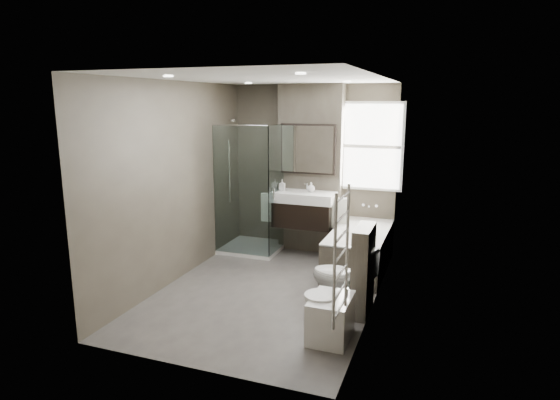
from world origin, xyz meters
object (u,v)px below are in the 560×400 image
at_px(bathtub, 359,248).
at_px(bidet, 330,317).
at_px(toilet, 342,277).
at_px(vanity, 304,209).

bearing_deg(bathtub, bidet, -87.52).
bearing_deg(bathtub, toilet, -88.04).
distance_m(toilet, bidet, 0.75).
height_order(vanity, bathtub, vanity).
xyz_separation_m(toilet, bidet, (0.04, -0.73, -0.14)).
distance_m(bathtub, toilet, 1.32).
bearing_deg(vanity, bathtub, -19.37).
xyz_separation_m(bathtub, bidet, (0.09, -2.05, -0.09)).
bearing_deg(bidet, bathtub, 92.48).
distance_m(vanity, toilet, 1.94).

